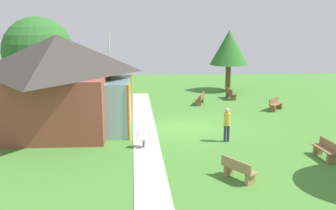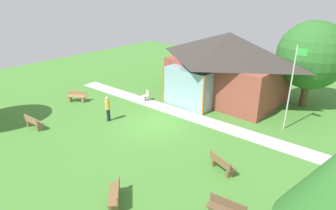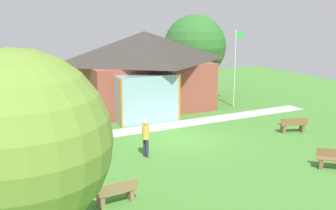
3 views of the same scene
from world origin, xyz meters
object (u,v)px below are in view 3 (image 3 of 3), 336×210
Objects in this scene: bench_mid_left at (37,160)px; tree_lawn_corner at (17,144)px; pavilion at (145,69)px; tree_behind_pavilion_right at (195,47)px; flagpole at (235,65)px; bench_front_left at (116,193)px; visitor_strolling_lawn at (146,135)px; patio_chair_west at (104,127)px; bench_mid_right at (293,125)px; bench_front_right at (335,160)px.

tree_lawn_corner is (-1.23, -7.33, 3.13)m from bench_mid_left.
tree_behind_pavilion_right reaches higher than pavilion.
pavilion is 6.23m from flagpole.
visitor_strolling_lawn reaches higher than bench_front_left.
tree_behind_pavilion_right reaches higher than visitor_strolling_lawn.
bench_front_left is at bearing 99.59° from patio_chair_west.
flagpole is at bearing 103.11° from bench_mid_right.
patio_chair_west is at bearing -166.75° from flagpole.
patio_chair_west is at bearing 64.56° from tree_lawn_corner.
flagpole is (5.82, -2.21, 0.22)m from pavilion.
bench_front_right is at bearing -98.00° from tree_behind_pavilion_right.
flagpole reaches higher than bench_mid_right.
bench_mid_right is 12.13m from bench_front_left.
pavilion reaches higher than patio_chair_west.
flagpole is 20.35m from tree_lawn_corner.
patio_chair_west is 4.34m from visitor_strolling_lawn.
bench_mid_right is 0.25× the size of tree_behind_pavilion_right.
flagpole is at bearing -20.74° from pavilion.
bench_front_right is 16.83m from tree_behind_pavilion_right.
pavilion is 6.68m from patio_chair_west.
bench_mid_right is at bearing -59.24° from pavilion.
pavilion is at bearing -35.25° from bench_front_right.
patio_chair_west is at bearing 174.59° from bench_mid_right.
patio_chair_west is (-10.09, -2.38, -2.54)m from flagpole.
pavilion is 6.53× the size of bench_front_right.
bench_mid_left is 5.44m from patio_chair_west.
tree_behind_pavilion_right is (8.93, 11.49, 2.83)m from visitor_strolling_lawn.
pavilion is at bearing 58.62° from tree_lawn_corner.
tree_lawn_corner is at bearing -129.14° from tree_behind_pavilion_right.
tree_lawn_corner is at bearing 47.09° from bench_mid_left.
bench_front_left is at bearing 81.08° from bench_mid_left.
visitor_strolling_lawn is (-9.39, -6.61, -1.93)m from flagpole.
bench_mid_left is at bearing -135.07° from pavilion.
flagpole is at bearing -143.30° from patio_chair_west.
flagpole reaches higher than bench_front_right.
flagpole is 0.93× the size of tree_lawn_corner.
bench_mid_right is at bearing -95.28° from flagpole.
bench_front_left is (-12.09, -10.47, -2.55)m from flagpole.
pavilion is at bearing 58.62° from bench_front_left.
flagpole is at bearing -84.53° from tree_behind_pavilion_right.
visitor_strolling_lawn is at bearing 6.11° from bench_front_right.
pavilion is 5.89× the size of bench_mid_right.
bench_mid_right is 10.37m from patio_chair_west.
tree_behind_pavilion_right is at bearing -55.91° from bench_front_right.
tree_behind_pavilion_right is (5.35, 2.68, 1.11)m from pavilion.
flagpole is 4.98m from tree_behind_pavilion_right.
bench_front_left is at bearing -139.12° from flagpole.
bench_front_left is 19.56m from tree_behind_pavilion_right.
flagpole reaches higher than pavilion.
bench_mid_left is 0.86× the size of visitor_strolling_lawn.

